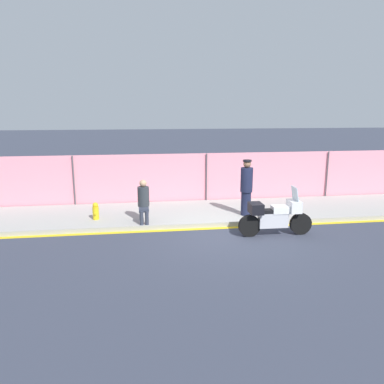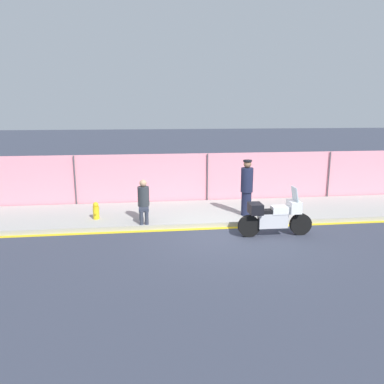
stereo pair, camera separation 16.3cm
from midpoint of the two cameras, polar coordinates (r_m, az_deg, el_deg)
ground_plane at (r=11.07m, az=6.08°, el=-6.64°), size 120.00×120.00×0.00m
sidewalk at (r=13.21m, az=3.78°, el=-3.07°), size 36.82×3.02×0.15m
curb_paint_stripe at (r=11.74m, az=5.27°, el=-5.49°), size 36.82×0.18×0.01m
storefront_fence at (r=14.54m, az=2.63°, el=2.06°), size 34.98×0.17×1.97m
motorcycle at (r=11.12m, az=12.90°, el=-3.66°), size 2.19×0.51×1.45m
officer_standing at (r=12.46m, az=8.71°, el=0.71°), size 0.40×0.40×1.86m
person_seated_on_curb at (r=11.78m, az=-7.01°, el=-1.00°), size 0.36×0.67×1.32m
fire_hydrant at (r=12.40m, az=-14.05°, el=-2.79°), size 0.20×0.25×0.56m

